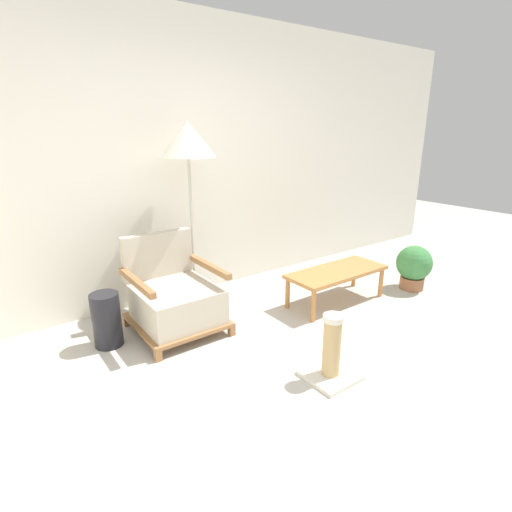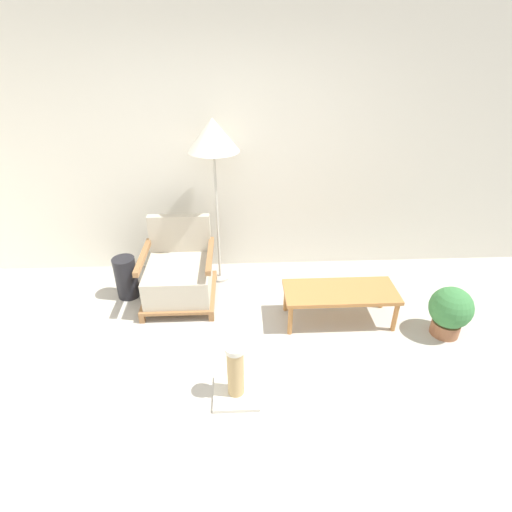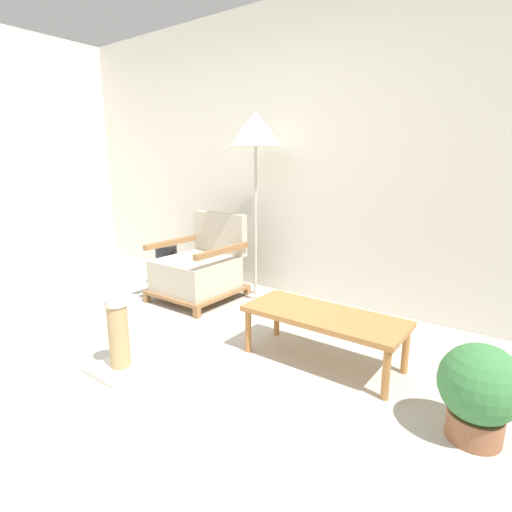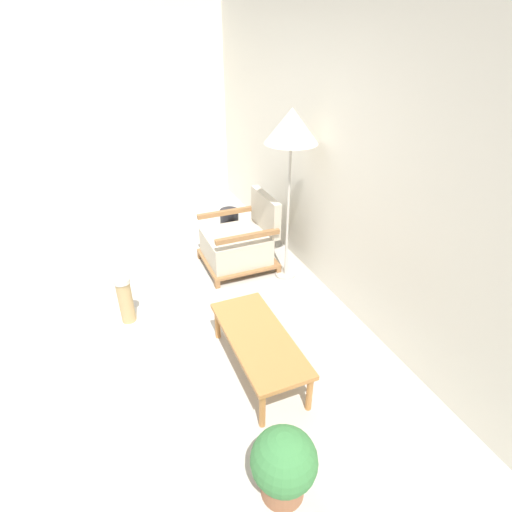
# 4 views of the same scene
# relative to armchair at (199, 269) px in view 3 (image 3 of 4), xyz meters

# --- Properties ---
(ground_plane) EXTENTS (14.00, 14.00, 0.00)m
(ground_plane) POSITION_rel_armchair_xyz_m (0.51, -1.50, -0.29)
(ground_plane) COLOR #B7B2A8
(wall_back) EXTENTS (8.00, 0.06, 2.70)m
(wall_back) POSITION_rel_armchair_xyz_m (0.51, 0.70, 1.06)
(wall_back) COLOR silver
(wall_back) RESTS_ON ground_plane
(armchair) EXTENTS (0.70, 0.74, 0.79)m
(armchair) POSITION_rel_armchair_xyz_m (0.00, 0.00, 0.00)
(armchair) COLOR olive
(armchair) RESTS_ON ground_plane
(floor_lamp) EXTENTS (0.49, 0.49, 1.72)m
(floor_lamp) POSITION_rel_armchair_xyz_m (0.39, 0.37, 1.25)
(floor_lamp) COLOR #B7B2A8
(floor_lamp) RESTS_ON ground_plane
(coffee_table) EXTENTS (1.03, 0.43, 0.34)m
(coffee_table) POSITION_rel_armchair_xyz_m (1.52, -0.42, 0.01)
(coffee_table) COLOR #B2753D
(coffee_table) RESTS_ON ground_plane
(vase) EXTENTS (0.22, 0.22, 0.44)m
(vase) POSITION_rel_armchair_xyz_m (-0.55, 0.08, -0.07)
(vase) COLOR black
(vase) RESTS_ON ground_plane
(potted_plant) EXTENTS (0.37, 0.37, 0.48)m
(potted_plant) POSITION_rel_armchair_xyz_m (2.45, -0.67, -0.03)
(potted_plant) COLOR #935B3D
(potted_plant) RESTS_ON ground_plane
(scratching_post) EXTENTS (0.34, 0.34, 0.48)m
(scratching_post) POSITION_rel_armchair_xyz_m (0.56, -1.28, -0.11)
(scratching_post) COLOR beige
(scratching_post) RESTS_ON ground_plane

